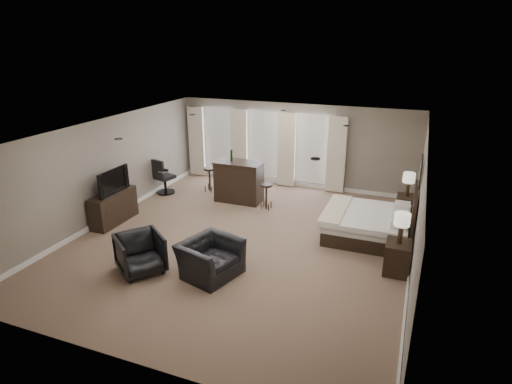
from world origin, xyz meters
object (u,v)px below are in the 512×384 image
(lamp_near, at_px, (401,228))
(desk_chair, at_px, (165,176))
(nightstand_far, at_px, (405,207))
(bar_counter, at_px, (239,181))
(bar_stool_right, at_px, (266,196))
(dresser, at_px, (114,208))
(tv, at_px, (111,190))
(nightstand_near, at_px, (397,258))
(armchair_near, at_px, (210,253))
(armchair_far, at_px, (140,252))
(bar_stool_left, at_px, (210,180))
(lamp_far, at_px, (408,185))
(bed, at_px, (364,212))

(lamp_near, bearing_deg, desk_chair, 161.44)
(nightstand_far, xyz_separation_m, desk_chair, (-6.89, -0.59, 0.23))
(bar_counter, height_order, bar_stool_right, bar_counter)
(lamp_near, distance_m, bar_stool_right, 4.29)
(dresser, xyz_separation_m, bar_counter, (2.38, 2.54, 0.19))
(tv, height_order, bar_stool_right, tv)
(nightstand_near, relative_size, bar_counter, 0.48)
(lamp_near, distance_m, armchair_near, 3.78)
(nightstand_far, bearing_deg, armchair_far, -135.57)
(lamp_near, height_order, bar_stool_left, lamp_near)
(lamp_far, bearing_deg, armchair_near, -128.61)
(bed, relative_size, armchair_far, 2.24)
(armchair_near, distance_m, bar_stool_left, 4.93)
(nightstand_near, bearing_deg, lamp_near, 0.00)
(lamp_far, bearing_deg, dresser, -157.07)
(bar_counter, bearing_deg, armchair_near, -74.72)
(armchair_near, bearing_deg, bar_stool_left, 43.57)
(lamp_near, height_order, bar_stool_right, lamp_near)
(armchair_far, bearing_deg, bed, -12.59)
(lamp_near, xyz_separation_m, tv, (-6.92, -0.03, -0.10))
(bed, xyz_separation_m, desk_chair, (-6.00, 0.86, -0.09))
(armchair_near, bearing_deg, bar_stool_right, 18.74)
(armchair_near, relative_size, armchair_far, 1.27)
(lamp_near, relative_size, lamp_far, 1.02)
(nightstand_near, distance_m, lamp_near, 0.65)
(lamp_near, bearing_deg, tv, -179.77)
(nightstand_far, xyz_separation_m, lamp_far, (0.00, 0.00, 0.63))
(bar_stool_right, bearing_deg, armchair_near, -87.74)
(lamp_far, xyz_separation_m, desk_chair, (-6.89, -0.59, -0.40))
(bed, relative_size, tv, 1.81)
(bed, height_order, bar_counter, bed)
(bed, distance_m, armchair_near, 3.87)
(lamp_far, distance_m, dresser, 7.53)
(nightstand_far, height_order, bar_counter, bar_counter)
(bed, distance_m, armchair_far, 5.13)
(bed, xyz_separation_m, tv, (-6.03, -1.48, 0.25))
(lamp_far, relative_size, armchair_near, 0.56)
(desk_chair, bearing_deg, armchair_far, 133.28)
(lamp_far, bearing_deg, lamp_near, -90.00)
(nightstand_far, xyz_separation_m, bar_stool_right, (-3.61, -0.66, 0.05))
(bar_stool_left, xyz_separation_m, desk_chair, (-1.18, -0.64, 0.17))
(tv, relative_size, armchair_far, 1.23)
(armchair_far, bearing_deg, nightstand_far, -7.97)
(tv, bearing_deg, armchair_far, -130.74)
(nightstand_near, height_order, dresser, dresser)
(bed, xyz_separation_m, nightstand_far, (0.89, 1.45, -0.32))
(dresser, relative_size, bar_stool_left, 1.86)
(nightstand_far, relative_size, bar_counter, 0.46)
(lamp_near, relative_size, bar_stool_left, 0.85)
(bar_counter, distance_m, bar_stool_right, 1.00)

